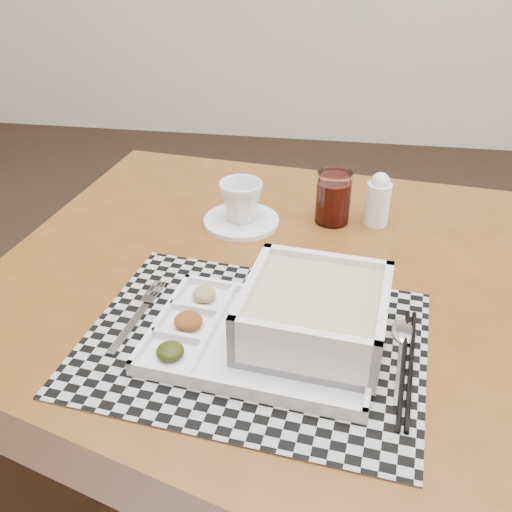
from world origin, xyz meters
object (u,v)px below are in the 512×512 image
at_px(creamer_bottle, 378,200).
at_px(juice_glass, 333,199).
at_px(cup, 241,201).
at_px(serving_tray, 301,321).
at_px(dining_table, 280,331).

bearing_deg(creamer_bottle, juice_glass, -177.67).
relative_size(juice_glass, creamer_bottle, 0.97).
relative_size(cup, creamer_bottle, 0.79).
xyz_separation_m(juice_glass, creamer_bottle, (0.09, 0.00, 0.00)).
distance_m(serving_tray, cup, 0.37).
height_order(cup, creamer_bottle, creamer_bottle).
relative_size(serving_tray, creamer_bottle, 3.25).
bearing_deg(cup, creamer_bottle, 8.63).
bearing_deg(creamer_bottle, cup, -171.09).
bearing_deg(juice_glass, serving_tray, -94.56).
bearing_deg(cup, juice_glass, 11.77).
bearing_deg(dining_table, creamer_bottle, 59.35).
bearing_deg(dining_table, serving_tray, -69.86).
bearing_deg(juice_glass, creamer_bottle, 2.33).
bearing_deg(creamer_bottle, serving_tray, -107.04).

